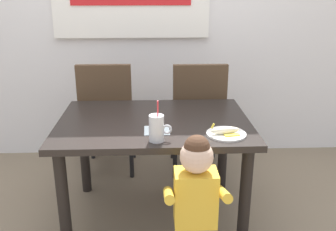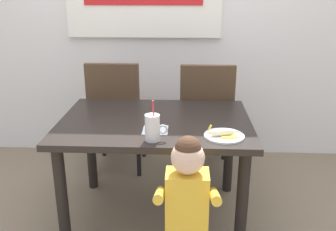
{
  "view_description": "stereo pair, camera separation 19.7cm",
  "coord_description": "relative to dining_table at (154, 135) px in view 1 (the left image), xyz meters",
  "views": [
    {
      "loc": [
        -0.01,
        -2.27,
        1.54
      ],
      "look_at": [
        0.09,
        -0.09,
        0.77
      ],
      "focal_mm": 40.24,
      "sensor_mm": 36.0,
      "label": 1
    },
    {
      "loc": [
        0.19,
        -2.27,
        1.54
      ],
      "look_at": [
        0.09,
        -0.09,
        0.77
      ],
      "focal_mm": 40.24,
      "sensor_mm": 36.0,
      "label": 2
    }
  ],
  "objects": [
    {
      "name": "toddler_standing",
      "position": [
        0.21,
        -0.58,
        -0.08
      ],
      "size": [
        0.33,
        0.24,
        0.84
      ],
      "color": "#3F4760",
      "rests_on": "ground"
    },
    {
      "name": "milk_cup",
      "position": [
        0.01,
        -0.34,
        0.17
      ],
      "size": [
        0.13,
        0.09,
        0.25
      ],
      "color": "silver",
      "rests_on": "dining_table"
    },
    {
      "name": "ground_plane",
      "position": [
        0.0,
        0.0,
        -0.61
      ],
      "size": [
        24.0,
        24.0,
        0.0
      ],
      "primitive_type": "plane",
      "color": "#7A6B56"
    },
    {
      "name": "dining_table",
      "position": [
        0.0,
        0.0,
        0.0
      ],
      "size": [
        1.22,
        0.88,
        0.71
      ],
      "color": "black",
      "rests_on": "ground"
    },
    {
      "name": "dining_chair_left",
      "position": [
        -0.38,
        0.67,
        -0.07
      ],
      "size": [
        0.44,
        0.44,
        0.96
      ],
      "rotation": [
        0.0,
        0.0,
        3.14
      ],
      "color": "#4C3826",
      "rests_on": "ground"
    },
    {
      "name": "dining_chair_right",
      "position": [
        0.36,
        0.64,
        -0.07
      ],
      "size": [
        0.44,
        0.45,
        0.96
      ],
      "rotation": [
        0.0,
        0.0,
        3.14
      ],
      "color": "#4C3826",
      "rests_on": "ground"
    },
    {
      "name": "snack_plate",
      "position": [
        0.42,
        -0.27,
        0.11
      ],
      "size": [
        0.23,
        0.23,
        0.01
      ],
      "primitive_type": "cylinder",
      "color": "white",
      "rests_on": "dining_table"
    },
    {
      "name": "peeled_banana",
      "position": [
        0.41,
        -0.28,
        0.13
      ],
      "size": [
        0.17,
        0.12,
        0.07
      ],
      "rotation": [
        0.0,
        0.0,
        0.17
      ],
      "color": "#F4EAC6",
      "rests_on": "snack_plate"
    },
    {
      "name": "paper_napkin",
      "position": [
        0.02,
        -0.19,
        0.11
      ],
      "size": [
        0.15,
        0.15,
        0.0
      ],
      "primitive_type": "cube",
      "rotation": [
        0.0,
        0.0,
        0.01
      ],
      "color": "silver",
      "rests_on": "dining_table"
    }
  ]
}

